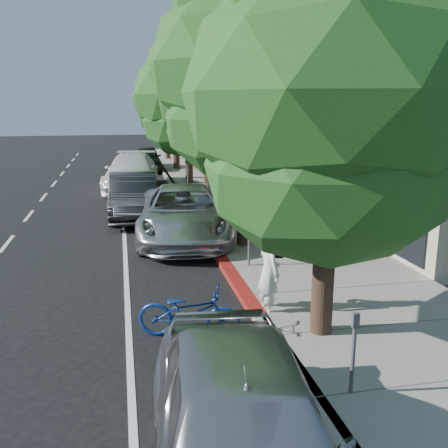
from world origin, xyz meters
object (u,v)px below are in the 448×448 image
object	(u,v)px
street_tree_2	(208,103)
street_tree_4	(175,96)
street_tree_0	(332,99)
dark_suv_far	(146,158)
bicycle	(189,312)
dark_sedan	(133,196)
pedestrian	(274,180)
white_pickup	(132,172)
street_tree_5	(166,98)
cyclist	(269,271)
near_car_a	(242,434)
street_tree_1	(245,69)
street_tree_3	(188,97)
silver_suv	(184,213)

from	to	relation	value
street_tree_2	street_tree_4	world-z (taller)	street_tree_4
street_tree_0	dark_suv_far	bearing A→B (deg)	94.41
bicycle	dark_sedan	xyz separation A→B (m)	(-0.72, 10.47, 0.31)
street_tree_0	pedestrian	size ratio (longest dim) A/B	4.28
bicycle	dark_suv_far	distance (m)	24.02
white_pickup	pedestrian	size ratio (longest dim) A/B	3.54
street_tree_2	street_tree_5	distance (m)	18.00
cyclist	near_car_a	world-z (taller)	cyclist
bicycle	dark_suv_far	size ratio (longest dim) A/B	0.43
street_tree_4	bicycle	world-z (taller)	street_tree_4
street_tree_5	pedestrian	world-z (taller)	street_tree_5
cyclist	dark_sedan	distance (m)	10.08
street_tree_4	pedestrian	xyz separation A→B (m)	(2.95, -11.49, -3.70)
street_tree_1	white_pickup	size ratio (longest dim) A/B	1.41
street_tree_0	street_tree_4	world-z (taller)	street_tree_4
street_tree_3	dark_suv_far	size ratio (longest dim) A/B	1.70
street_tree_3	white_pickup	world-z (taller)	street_tree_3
street_tree_1	street_tree_0	bearing A→B (deg)	-90.00
street_tree_1	pedestrian	xyz separation A→B (m)	(2.95, 6.51, -4.18)
white_pickup	pedestrian	world-z (taller)	pedestrian
cyclist	white_pickup	world-z (taller)	cyclist
street_tree_3	street_tree_4	size ratio (longest dim) A/B	1.00
street_tree_4	street_tree_5	distance (m)	6.00
street_tree_2	dark_sedan	bearing A→B (deg)	-162.12
bicycle	dark_sedan	distance (m)	10.50
street_tree_5	dark_suv_far	xyz separation A→B (m)	(-1.89, -5.45, -3.81)
street_tree_4	near_car_a	size ratio (longest dim) A/B	1.54
street_tree_1	white_pickup	world-z (taller)	street_tree_1
silver_suv	near_car_a	xyz separation A→B (m)	(-0.75, -11.00, 0.01)
street_tree_3	street_tree_5	distance (m)	12.00
near_car_a	street_tree_4	bearing A→B (deg)	90.53
pedestrian	dark_sedan	bearing A→B (deg)	-22.02
dark_suv_far	street_tree_1	bearing A→B (deg)	-83.79
street_tree_1	street_tree_3	bearing A→B (deg)	90.00
street_tree_4	white_pickup	world-z (taller)	street_tree_4
near_car_a	silver_suv	bearing A→B (deg)	91.51
dark_sedan	white_pickup	size ratio (longest dim) A/B	0.83
dark_sedan	street_tree_4	bearing A→B (deg)	77.27
street_tree_0	street_tree_1	size ratio (longest dim) A/B	0.86
street_tree_2	dark_sedan	size ratio (longest dim) A/B	1.37
pedestrian	dark_suv_far	bearing A→B (deg)	-104.13
street_tree_4	silver_suv	size ratio (longest dim) A/B	1.27
street_tree_4	white_pickup	size ratio (longest dim) A/B	1.28
street_tree_2	silver_suv	world-z (taller)	street_tree_2
street_tree_0	street_tree_4	xyz separation A→B (m)	(-0.00, 24.00, 0.35)
street_tree_1	dark_sedan	bearing A→B (deg)	121.80
street_tree_0	street_tree_4	bearing A→B (deg)	90.00
silver_suv	dark_sedan	distance (m)	3.81
cyclist	white_pickup	size ratio (longest dim) A/B	0.32
cyclist	street_tree_5	bearing A→B (deg)	-9.13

